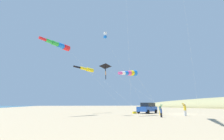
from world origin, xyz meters
TOP-DOWN VIEW (x-y plane):
  - ground_plane at (0.00, 0.00)m, footprint 600.00×600.00m
  - parked_car at (4.01, -4.01)m, footprint 4.62×3.87m
  - cooler_box at (6.65, -3.84)m, footprint 0.62×0.42m
  - person_adult_flyer at (2.90, 4.14)m, footprint 0.56×0.45m
  - person_child_green_jacket at (7.57, 5.48)m, footprint 0.38×0.31m
  - person_child_grey_jacket at (5.21, 1.79)m, footprint 0.50×0.39m
  - kite_windsock_white_trailing at (14.25, -8.98)m, footprint 11.10×7.10m
  - kite_windsock_teal_far_right at (9.65, 1.23)m, footprint 10.15×5.14m
  - kite_windsock_green_low_center at (19.68, -2.45)m, footprint 14.75×3.63m
  - kite_delta_small_distant at (12.97, -0.15)m, footprint 7.47×7.17m
  - kite_box_long_streamer_left at (11.01, -7.24)m, footprint 7.15×4.12m

SIDE VIEW (x-z plane):
  - ground_plane at x=0.00m, z-range 0.00..0.00m
  - cooler_box at x=6.65m, z-range 0.00..0.42m
  - person_child_green_jacket at x=7.57m, z-range 0.05..1.27m
  - person_child_grey_jacket at x=5.21m, z-range 0.07..1.68m
  - person_adult_flyer at x=2.90m, z-range 0.08..1.81m
  - parked_car at x=4.01m, z-range 0.03..1.88m
  - kite_windsock_teal_far_right at x=9.65m, z-range 2.72..9.31m
  - kite_delta_small_distant at x=12.97m, z-range 3.32..10.75m
  - kite_windsock_white_trailing at x=14.25m, z-range 3.97..12.62m
  - kite_windsock_green_low_center at x=19.68m, z-range 5.01..15.84m
  - kite_box_long_streamer_left at x=11.01m, z-range 7.20..22.89m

